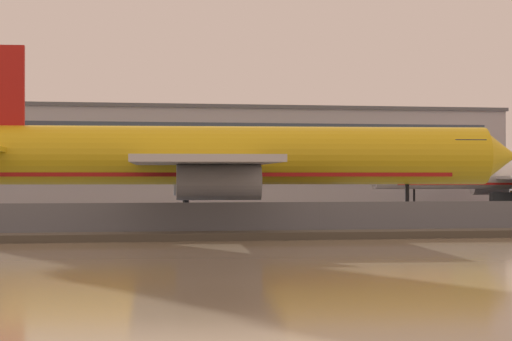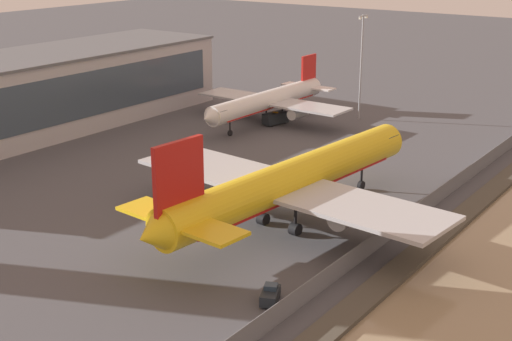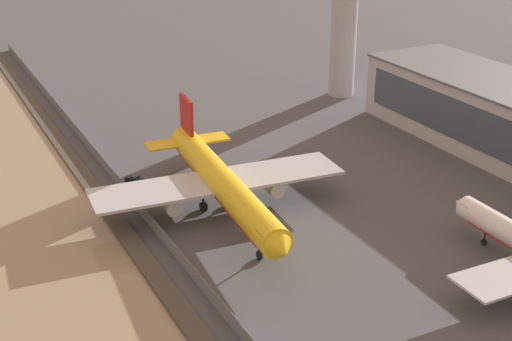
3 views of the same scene
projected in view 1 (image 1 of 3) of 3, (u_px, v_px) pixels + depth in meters
ground_plane at (276, 224)px, 87.57m from camera, size 500.00×500.00×0.00m
shoreline_seawall at (336, 235)px, 67.40m from camera, size 320.00×3.00×0.50m
perimeter_fence at (320, 218)px, 71.83m from camera, size 280.00×0.10×2.35m
cargo_jet_yellow at (215, 158)px, 83.08m from camera, size 50.74×43.61×15.04m
passenger_jet_white_red at (510, 175)px, 121.16m from camera, size 37.57×31.89×11.43m
terminal_building at (212, 157)px, 146.75m from camera, size 83.50×21.47×14.11m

